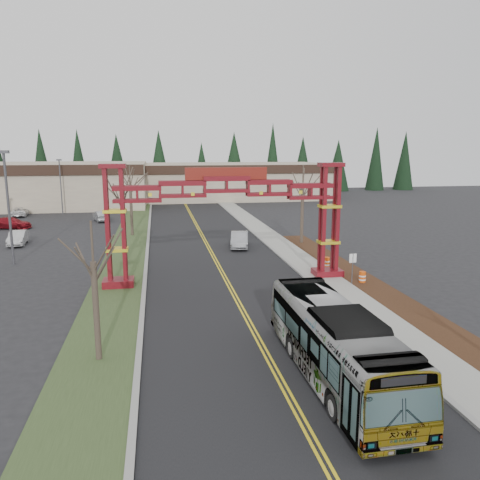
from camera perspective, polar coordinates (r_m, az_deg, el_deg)
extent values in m
plane|color=black|center=(19.40, 6.77, -19.74)|extent=(200.00, 200.00, 0.00)
cube|color=black|center=(42.39, -3.01, -2.48)|extent=(12.00, 110.00, 0.02)
cube|color=yellow|center=(42.37, -3.17, -2.47)|extent=(0.12, 100.00, 0.01)
cube|color=yellow|center=(42.40, -2.84, -2.46)|extent=(0.12, 100.00, 0.01)
cube|color=gray|center=(43.53, 5.06, -2.06)|extent=(0.30, 110.00, 0.15)
cube|color=gray|center=(43.93, 6.88, -1.98)|extent=(2.60, 110.00, 0.14)
cube|color=black|center=(31.62, 19.48, -7.76)|extent=(2.60, 50.00, 0.12)
cube|color=#334522|center=(42.19, -13.86, -2.82)|extent=(4.00, 110.00, 0.08)
cube|color=gray|center=(42.09, -11.35, -2.69)|extent=(0.30, 110.00, 0.15)
cube|color=#5A0B14|center=(35.37, -14.59, -5.09)|extent=(2.20, 1.60, 0.60)
cube|color=#5A0B14|center=(34.16, -15.90, 1.68)|extent=(0.28, 0.28, 8.00)
cube|color=#5A0B14|center=(34.07, -14.06, 1.74)|extent=(0.28, 0.28, 8.00)
cube|color=#5A0B14|center=(34.85, -15.79, 1.86)|extent=(0.28, 0.28, 8.00)
cube|color=#5A0B14|center=(34.76, -13.98, 1.93)|extent=(0.28, 0.28, 8.00)
cube|color=yellow|center=(34.78, -14.78, -1.13)|extent=(1.60, 1.10, 0.22)
cube|color=yellow|center=(34.32, -15.01, 3.45)|extent=(1.60, 1.10, 0.22)
cube|color=#5A0B14|center=(34.07, -15.28, 8.71)|extent=(1.80, 1.20, 0.30)
cube|color=#5A0B14|center=(37.57, 10.58, -3.97)|extent=(2.20, 1.60, 0.60)
cube|color=#5A0B14|center=(36.19, 10.19, 2.43)|extent=(0.28, 0.28, 8.00)
cube|color=#5A0B14|center=(36.59, 11.81, 2.46)|extent=(0.28, 0.28, 8.00)
cube|color=#5A0B14|center=(36.84, 9.82, 2.59)|extent=(0.28, 0.28, 8.00)
cube|color=#5A0B14|center=(37.23, 11.42, 2.62)|extent=(0.28, 0.28, 8.00)
cube|color=yellow|center=(37.01, 10.71, -0.23)|extent=(1.60, 1.10, 0.22)
cube|color=yellow|center=(36.58, 10.87, 4.08)|extent=(1.60, 1.10, 0.22)
cube|color=#5A0B14|center=(36.34, 11.05, 9.01)|extent=(1.80, 1.20, 0.30)
cube|color=#5A0B14|center=(34.37, -1.67, 7.02)|extent=(16.00, 0.90, 1.00)
cube|color=#5A0B14|center=(34.44, -1.67, 5.52)|extent=(16.00, 0.90, 0.60)
cube|color=maroon|center=(34.33, -1.68, 8.10)|extent=(6.00, 0.25, 0.90)
cube|color=gray|center=(91.60, -26.03, 6.06)|extent=(46.00, 22.00, 7.50)
cube|color=gray|center=(97.29, -1.18, 7.25)|extent=(38.00, 20.00, 7.00)
cube|color=black|center=(87.20, -0.15, 8.59)|extent=(38.00, 0.40, 1.60)
cylinder|color=#382D26|center=(113.21, -27.10, 5.21)|extent=(0.80, 0.80, 1.60)
cone|color=black|center=(110.71, -23.11, 8.39)|extent=(5.60, 5.60, 13.00)
cylinder|color=#382D26|center=(111.03, -22.89, 5.46)|extent=(0.80, 0.80, 1.60)
cone|color=black|center=(109.15, -18.71, 8.66)|extent=(5.60, 5.60, 13.00)
cylinder|color=#382D26|center=(109.47, -18.53, 5.69)|extent=(0.80, 0.80, 1.60)
cone|color=black|center=(108.23, -14.21, 8.89)|extent=(5.60, 5.60, 13.00)
cylinder|color=#382D26|center=(108.56, -14.07, 5.89)|extent=(0.80, 0.80, 1.60)
cone|color=black|center=(107.97, -9.65, 9.06)|extent=(5.60, 5.60, 13.00)
cylinder|color=#382D26|center=(108.30, -9.56, 6.05)|extent=(0.80, 0.80, 1.60)
cone|color=black|center=(108.39, -5.10, 9.18)|extent=(5.60, 5.60, 13.00)
cylinder|color=#382D26|center=(108.71, -5.05, 6.18)|extent=(0.80, 0.80, 1.60)
cone|color=black|center=(109.46, -0.60, 9.24)|extent=(5.60, 5.60, 13.00)
cylinder|color=#382D26|center=(109.79, -0.60, 6.27)|extent=(0.80, 0.80, 1.60)
cone|color=black|center=(111.18, 3.78, 9.25)|extent=(5.60, 5.60, 13.00)
cylinder|color=#382D26|center=(111.50, 3.74, 6.32)|extent=(0.80, 0.80, 1.60)
cone|color=black|center=(113.50, 8.00, 9.20)|extent=(5.60, 5.60, 13.00)
cylinder|color=#382D26|center=(113.82, 7.93, 6.33)|extent=(0.80, 0.80, 1.60)
cone|color=black|center=(116.41, 12.04, 9.11)|extent=(5.60, 5.60, 13.00)
cylinder|color=#382D26|center=(116.71, 11.92, 6.31)|extent=(0.80, 0.80, 1.60)
cone|color=black|center=(119.84, 15.85, 8.98)|extent=(5.60, 5.60, 13.00)
cylinder|color=#382D26|center=(120.14, 15.71, 6.27)|extent=(0.80, 0.80, 1.60)
cone|color=black|center=(123.77, 19.44, 8.83)|extent=(5.60, 5.60, 13.00)
cylinder|color=#382D26|center=(124.06, 19.27, 6.20)|extent=(0.80, 0.80, 1.60)
imported|color=#94989B|center=(21.15, 11.53, -12.21)|extent=(2.83, 11.76, 3.27)
imported|color=#A5A8AD|center=(47.76, -0.07, 0.04)|extent=(2.54, 5.07, 1.59)
imported|color=silver|center=(54.36, -25.46, 0.24)|extent=(1.99, 4.61, 1.47)
imported|color=maroon|center=(65.74, -26.14, 1.87)|extent=(5.32, 3.10, 1.45)
imported|color=#ABAFB3|center=(68.07, -16.60, 2.82)|extent=(2.81, 4.67, 1.45)
imported|color=white|center=(77.46, -25.31, 3.13)|extent=(2.93, 5.14, 1.35)
cylinder|color=#382D26|center=(23.10, -17.12, -8.38)|extent=(0.29, 0.29, 4.83)
cylinder|color=#382D26|center=(22.25, -17.60, -0.28)|extent=(0.11, 0.11, 1.99)
cylinder|color=#382D26|center=(41.87, -14.03, 1.19)|extent=(0.35, 0.35, 5.98)
cylinder|color=#382D26|center=(41.40, -14.29, 6.77)|extent=(0.13, 0.13, 2.41)
cylinder|color=#382D26|center=(55.39, -13.11, 3.55)|extent=(0.33, 0.33, 5.94)
cylinder|color=#382D26|center=(55.04, -13.29, 7.68)|extent=(0.12, 0.12, 2.27)
cylinder|color=#382D26|center=(49.82, 7.58, 2.96)|extent=(0.35, 0.35, 5.99)
cylinder|color=#382D26|center=(49.42, 7.70, 7.65)|extent=(0.13, 0.13, 2.39)
cylinder|color=#3F3F44|center=(44.63, -26.35, 3.30)|extent=(0.21, 0.21, 9.57)
cube|color=#3F3F44|center=(44.33, -26.89, 9.56)|extent=(0.85, 0.43, 0.27)
cylinder|color=#3F3F44|center=(76.86, -20.99, 5.97)|extent=(0.18, 0.18, 8.21)
cube|color=#3F3F44|center=(76.66, -21.20, 9.09)|extent=(0.73, 0.36, 0.23)
cylinder|color=#3F3F44|center=(35.30, 13.53, -3.55)|extent=(0.07, 0.07, 2.41)
cube|color=white|center=(35.09, 13.60, -2.17)|extent=(0.55, 0.07, 0.66)
cylinder|color=#DA4C0C|center=(36.19, 14.69, -4.46)|extent=(0.48, 0.48, 0.93)
cylinder|color=white|center=(36.15, 14.70, -4.25)|extent=(0.50, 0.50, 0.11)
cylinder|color=white|center=(36.22, 14.68, -4.67)|extent=(0.50, 0.50, 0.11)
cylinder|color=#DA4C0C|center=(40.05, 10.51, -2.76)|extent=(0.50, 0.50, 0.97)
cylinder|color=white|center=(40.02, 10.52, -2.56)|extent=(0.52, 0.52, 0.12)
cylinder|color=white|center=(40.09, 10.50, -2.96)|extent=(0.52, 0.52, 0.12)
cylinder|color=#DA4C0C|center=(40.42, 10.52, -2.69)|extent=(0.47, 0.47, 0.90)
cylinder|color=white|center=(40.39, 10.53, -2.50)|extent=(0.48, 0.48, 0.11)
cylinder|color=white|center=(40.45, 10.51, -2.87)|extent=(0.48, 0.48, 0.11)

